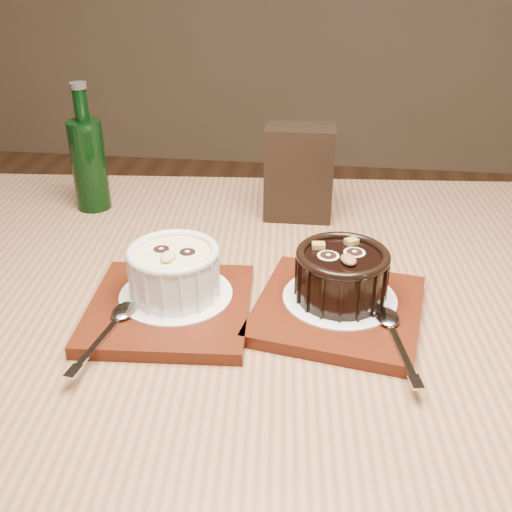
{
  "coord_description": "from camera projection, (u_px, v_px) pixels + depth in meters",
  "views": [
    {
      "loc": [
        -0.04,
        -0.62,
        1.14
      ],
      "look_at": [
        -0.11,
        -0.04,
        0.81
      ],
      "focal_mm": 42.0,
      "sensor_mm": 36.0,
      "label": 1
    }
  ],
  "objects": [
    {
      "name": "tray_right",
      "position": [
        338.0,
        310.0,
        0.68
      ],
      "size": [
        0.21,
        0.21,
        0.01
      ],
      "primitive_type": "cube",
      "rotation": [
        0.0,
        0.0,
        -0.17
      ],
      "color": "#4E1B0D",
      "rests_on": "table"
    },
    {
      "name": "ramekin_dark",
      "position": [
        342.0,
        272.0,
        0.67
      ],
      "size": [
        0.1,
        0.1,
        0.06
      ],
      "rotation": [
        0.0,
        0.0,
        0.38
      ],
      "color": "black",
      "rests_on": "doily_right"
    },
    {
      "name": "spoon_right",
      "position": [
        396.0,
        336.0,
        0.61
      ],
      "size": [
        0.05,
        0.14,
        0.01
      ],
      "primitive_type": null,
      "rotation": [
        0.0,
        0.0,
        0.19
      ],
      "color": "silver",
      "rests_on": "tray_right"
    },
    {
      "name": "green_bottle",
      "position": [
        89.0,
        162.0,
        0.91
      ],
      "size": [
        0.05,
        0.05,
        0.19
      ],
      "color": "black",
      "rests_on": "table"
    },
    {
      "name": "spoon_left",
      "position": [
        109.0,
        329.0,
        0.63
      ],
      "size": [
        0.05,
        0.14,
        0.01
      ],
      "primitive_type": null,
      "rotation": [
        0.0,
        0.0,
        -0.15
      ],
      "color": "silver",
      "rests_on": "tray_left"
    },
    {
      "name": "tray_left",
      "position": [
        170.0,
        308.0,
        0.68
      ],
      "size": [
        0.19,
        0.19,
        0.01
      ],
      "primitive_type": "cube",
      "rotation": [
        0.0,
        0.0,
        0.07
      ],
      "color": "#4E1B0D",
      "rests_on": "table"
    },
    {
      "name": "doily_right",
      "position": [
        340.0,
        298.0,
        0.68
      ],
      "size": [
        0.13,
        0.13,
        0.0
      ],
      "primitive_type": "cylinder",
      "color": "white",
      "rests_on": "tray_right"
    },
    {
      "name": "doily_left",
      "position": [
        176.0,
        294.0,
        0.69
      ],
      "size": [
        0.13,
        0.13,
        0.0
      ],
      "primitive_type": "cylinder",
      "color": "white",
      "rests_on": "tray_left"
    },
    {
      "name": "ramekin_white",
      "position": [
        174.0,
        269.0,
        0.67
      ],
      "size": [
        0.1,
        0.1,
        0.06
      ],
      "rotation": [
        0.0,
        0.0,
        -0.1
      ],
      "color": "silver",
      "rests_on": "doily_left"
    },
    {
      "name": "table",
      "position": [
        249.0,
        363.0,
        0.75
      ],
      "size": [
        1.26,
        0.9,
        0.75
      ],
      "rotation": [
        0.0,
        0.0,
        0.08
      ],
      "color": "brown",
      "rests_on": "ground"
    },
    {
      "name": "condiment_stand",
      "position": [
        299.0,
        173.0,
        0.88
      ],
      "size": [
        0.1,
        0.06,
        0.14
      ],
      "primitive_type": "cube",
      "rotation": [
        0.0,
        0.0,
        0.01
      ],
      "color": "black",
      "rests_on": "table"
    }
  ]
}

